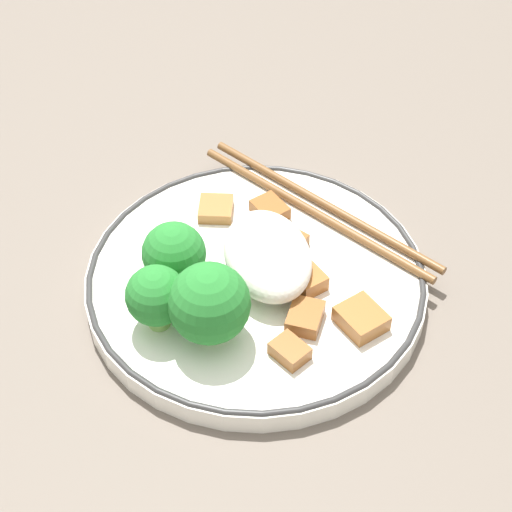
# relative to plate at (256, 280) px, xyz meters

# --- Properties ---
(ground_plane) EXTENTS (3.00, 3.00, 0.00)m
(ground_plane) POSITION_rel_plate_xyz_m (0.00, 0.00, -0.01)
(ground_plane) COLOR #665B51
(plate) EXTENTS (0.26, 0.26, 0.02)m
(plate) POSITION_rel_plate_xyz_m (0.00, 0.00, 0.00)
(plate) COLOR white
(plate) RESTS_ON ground_plane
(rice_mound) EXTENTS (0.09, 0.07, 0.04)m
(rice_mound) POSITION_rel_plate_xyz_m (-0.00, 0.01, 0.03)
(rice_mound) COLOR white
(rice_mound) RESTS_ON plate
(broccoli_back_left) EXTENTS (0.05, 0.05, 0.05)m
(broccoli_back_left) POSITION_rel_plate_xyz_m (-0.01, -0.06, 0.04)
(broccoli_back_left) COLOR #7FB756
(broccoli_back_left) RESTS_ON plate
(broccoli_back_center) EXTENTS (0.04, 0.04, 0.05)m
(broccoli_back_center) POSITION_rel_plate_xyz_m (0.03, -0.08, 0.04)
(broccoli_back_center) COLOR #7FB756
(broccoli_back_center) RESTS_ON plate
(broccoli_back_right) EXTENTS (0.06, 0.06, 0.06)m
(broccoli_back_right) POSITION_rel_plate_xyz_m (0.05, -0.05, 0.04)
(broccoli_back_right) COLOR #7FB756
(broccoli_back_right) RESTS_ON plate
(meat_near_front) EXTENTS (0.04, 0.03, 0.01)m
(meat_near_front) POSITION_rel_plate_xyz_m (0.02, 0.03, 0.01)
(meat_near_front) COLOR #995B28
(meat_near_front) RESTS_ON plate
(meat_near_left) EXTENTS (0.03, 0.03, 0.01)m
(meat_near_left) POSITION_rel_plate_xyz_m (-0.08, -0.02, 0.01)
(meat_near_left) COLOR #9E6633
(meat_near_left) RESTS_ON plate
(meat_near_right) EXTENTS (0.04, 0.04, 0.01)m
(meat_near_right) POSITION_rel_plate_xyz_m (0.06, 0.02, 0.01)
(meat_near_right) COLOR brown
(meat_near_right) RESTS_ON plate
(meat_near_back) EXTENTS (0.04, 0.04, 0.01)m
(meat_near_back) POSITION_rel_plate_xyz_m (0.07, 0.06, 0.01)
(meat_near_back) COLOR #995B28
(meat_near_back) RESTS_ON plate
(meat_on_rice_edge) EXTENTS (0.03, 0.03, 0.01)m
(meat_on_rice_edge) POSITION_rel_plate_xyz_m (-0.06, 0.03, 0.01)
(meat_on_rice_edge) COLOR brown
(meat_on_rice_edge) RESTS_ON plate
(meat_mid_left) EXTENTS (0.04, 0.04, 0.01)m
(meat_mid_left) POSITION_rel_plate_xyz_m (-0.03, 0.03, 0.01)
(meat_mid_left) COLOR brown
(meat_mid_left) RESTS_ON plate
(meat_mid_right) EXTENTS (0.03, 0.03, 0.01)m
(meat_mid_right) POSITION_rel_plate_xyz_m (0.08, 0.01, 0.01)
(meat_mid_right) COLOR brown
(meat_mid_right) RESTS_ON plate
(chopsticks) EXTENTS (0.20, 0.15, 0.01)m
(chopsticks) POSITION_rel_plate_xyz_m (-0.06, 0.07, 0.01)
(chopsticks) COLOR brown
(chopsticks) RESTS_ON plate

